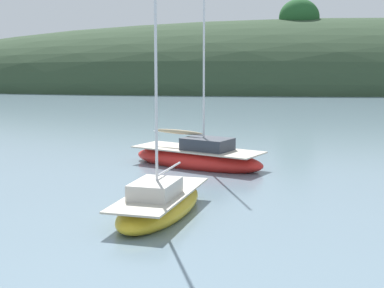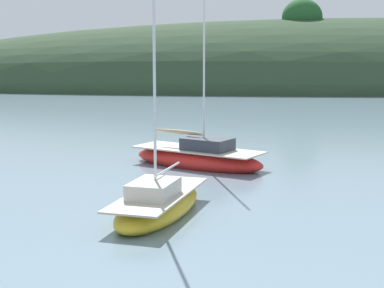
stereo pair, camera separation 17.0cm
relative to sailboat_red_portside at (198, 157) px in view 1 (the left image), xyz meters
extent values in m
ellipsoid|color=#2D422B|center=(24.74, 59.26, -0.41)|extent=(150.00, 36.00, 19.30)
ellipsoid|color=#235628|center=(13.25, 56.38, 9.19)|extent=(5.45, 4.96, 4.96)
ellipsoid|color=red|center=(-0.04, 0.02, -0.12)|extent=(6.78, 5.34, 1.05)
cube|color=beige|center=(-0.04, 0.02, 0.36)|extent=(6.24, 4.92, 0.06)
cube|color=#333842|center=(0.41, -0.25, 0.64)|extent=(2.55, 2.34, 0.57)
cylinder|color=silver|center=(0.24, -0.15, 4.35)|extent=(0.09, 0.09, 7.98)
cylinder|color=silver|center=(-0.94, 0.57, 1.05)|extent=(2.39, 1.50, 0.07)
ellipsoid|color=tan|center=(-0.94, 0.57, 1.10)|extent=(2.37, 1.56, 0.20)
ellipsoid|color=gold|center=(-1.17, -8.14, -0.15)|extent=(3.39, 6.06, 0.92)
cube|color=beige|center=(-1.17, -8.14, 0.26)|extent=(3.12, 5.57, 0.06)
cube|color=beige|center=(-1.29, -8.58, 0.52)|extent=(1.71, 2.11, 0.52)
cylinder|color=silver|center=(-1.25, -8.42, 3.83)|extent=(0.09, 0.09, 7.14)
cylinder|color=silver|center=(-0.93, -7.25, 0.90)|extent=(0.70, 2.35, 0.07)
camera|label=1|loc=(0.18, -26.96, 4.84)|focal=56.38mm
camera|label=2|loc=(0.35, -26.95, 4.84)|focal=56.38mm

